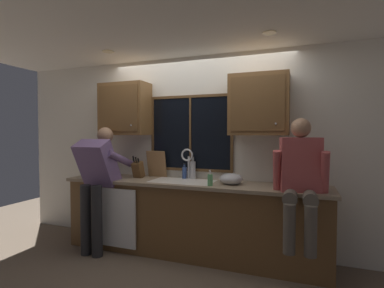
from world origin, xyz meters
TOP-DOWN VIEW (x-y plane):
  - back_wall at (0.00, 0.06)m, footprint 5.66×0.12m
  - ceiling at (0.00, -1.60)m, footprint 5.66×4.40m
  - ceiling_downlight_left at (-0.98, -0.60)m, footprint 0.14×0.14m
  - ceiling_downlight_right at (0.98, -0.60)m, footprint 0.14×0.14m
  - window_glass at (-0.10, -0.01)m, footprint 1.10×0.02m
  - window_frame_top at (-0.10, -0.02)m, footprint 1.17×0.02m
  - window_frame_bottom at (-0.10, -0.02)m, footprint 1.17×0.02m
  - window_frame_left at (-0.67, -0.02)m, footprint 0.03×0.02m
  - window_frame_right at (0.47, -0.02)m, footprint 0.04×0.02m
  - window_mullion_center at (-0.10, -0.02)m, footprint 0.02×0.02m
  - lower_cabinet_run at (0.00, -0.29)m, footprint 3.26×0.58m
  - countertop at (0.00, -0.31)m, footprint 3.32×0.62m
  - dishwasher_front at (-0.90, -0.61)m, footprint 0.60×0.02m
  - upper_cabinet_left at (-1.02, -0.17)m, footprint 0.69×0.36m
  - upper_cabinet_right at (0.82, -0.17)m, footprint 0.69×0.36m
  - sink at (-0.10, -0.30)m, footprint 0.80×0.46m
  - faucet at (-0.09, -0.12)m, footprint 0.18×0.09m
  - person_standing at (-1.14, -0.64)m, footprint 0.53×0.66m
  - person_sitting_on_counter at (1.29, -0.57)m, footprint 0.54×0.63m
  - knife_block at (-0.77, -0.25)m, footprint 0.12×0.18m
  - cutting_board at (-0.57, -0.09)m, footprint 0.28×0.10m
  - mixing_bowl at (0.52, -0.30)m, footprint 0.28×0.28m
  - soap_dispenser at (0.32, -0.49)m, footprint 0.06×0.07m
  - bottle_green_glass at (-0.04, -0.07)m, footprint 0.07×0.07m
  - bottle_tall_clear at (-0.15, -0.10)m, footprint 0.06×0.06m

SIDE VIEW (x-z plane):
  - lower_cabinet_run at x=0.00m, z-range 0.00..0.88m
  - dishwasher_front at x=-0.90m, z-range 0.09..0.83m
  - sink at x=-0.10m, z-range 0.72..0.93m
  - countertop at x=0.00m, z-range 0.88..0.92m
  - person_standing at x=-1.14m, z-range 0.17..1.78m
  - mixing_bowl at x=0.52m, z-range 0.91..1.05m
  - soap_dispenser at x=0.32m, z-range 0.90..1.08m
  - bottle_tall_clear at x=-0.15m, z-range 0.90..1.10m
  - knife_block at x=-0.77m, z-range 0.87..1.19m
  - window_frame_bottom at x=-0.10m, z-range 1.01..1.05m
  - bottle_green_glass at x=-0.04m, z-range 0.89..1.19m
  - cutting_board at x=-0.57m, z-range 0.92..1.28m
  - person_sitting_on_counter at x=1.29m, z-range 0.47..1.73m
  - faucet at x=-0.09m, z-range 0.97..1.37m
  - back_wall at x=0.00m, z-range 0.00..2.55m
  - window_glass at x=-0.10m, z-range 1.05..2.00m
  - window_frame_left at x=-0.67m, z-range 1.05..2.00m
  - window_frame_right at x=0.47m, z-range 1.05..2.00m
  - window_mullion_center at x=-0.10m, z-range 1.05..2.00m
  - upper_cabinet_left at x=-1.02m, z-range 1.50..2.22m
  - upper_cabinet_right at x=0.82m, z-range 1.50..2.22m
  - window_frame_top at x=-0.10m, z-range 2.00..2.04m
  - ceiling_downlight_left at x=-0.98m, z-range 2.54..2.55m
  - ceiling_downlight_right at x=0.98m, z-range 2.54..2.55m
  - ceiling at x=0.00m, z-range 2.55..2.59m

